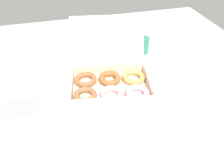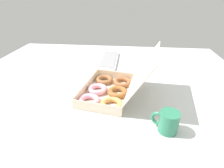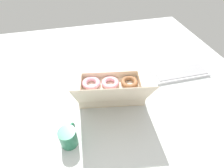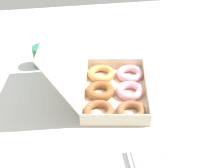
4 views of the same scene
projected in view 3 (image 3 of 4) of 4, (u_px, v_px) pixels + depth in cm
name	position (u px, v px, depth cm)	size (l,w,h in cm)	color
ground_plane	(108.00, 89.00, 106.85)	(180.00, 180.00, 2.00)	silver
donut_box	(110.00, 90.00, 100.02)	(41.26, 41.97, 26.18)	beige
keyboard	(180.00, 73.00, 114.82)	(37.12, 13.32, 2.20)	white
coffee_mug	(69.00, 137.00, 76.80)	(7.68, 10.87, 9.13)	#2E7E5A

